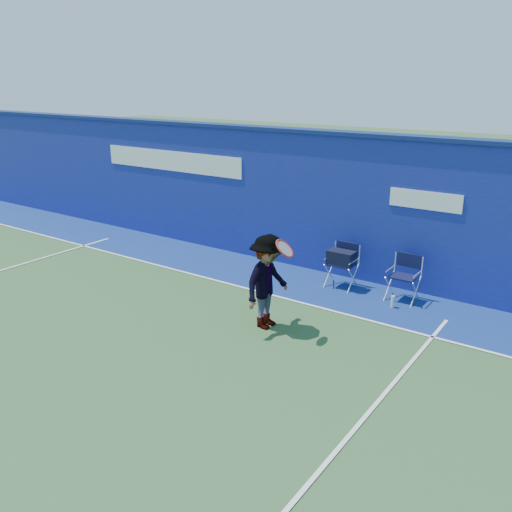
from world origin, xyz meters
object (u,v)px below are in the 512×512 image
Objects in this scene: tennis_player at (268,282)px; directors_chair_left at (341,270)px; water_bottle at (393,302)px; directors_chair_right at (403,287)px.

directors_chair_left is at bearing 85.01° from tennis_player.
water_bottle is 0.14× the size of tennis_player.
directors_chair_left is 0.54× the size of tennis_player.
directors_chair_right is (1.29, 0.04, -0.10)m from directors_chair_left.
tennis_player is (-1.51, -2.47, 0.55)m from directors_chair_right.
water_bottle is (1.28, -0.41, -0.26)m from directors_chair_left.
tennis_player is at bearing -94.99° from directors_chair_left.
directors_chair_right is 0.54× the size of tennis_player.
directors_chair_right is 0.48m from water_bottle.
directors_chair_right is at bearing 58.60° from tennis_player.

